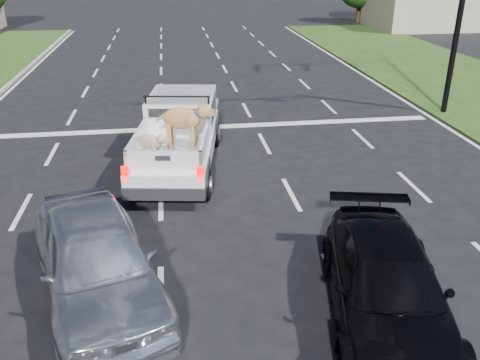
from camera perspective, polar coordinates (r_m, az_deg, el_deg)
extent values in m
plane|color=black|center=(10.13, 1.26, -12.12)|extent=(160.00, 160.00, 0.00)
cube|color=silver|center=(15.75, -21.68, 0.12)|extent=(0.12, 60.00, 0.01)
cube|color=silver|center=(15.27, -8.87, 0.88)|extent=(0.12, 60.00, 0.01)
cube|color=silver|center=(15.58, 4.09, 1.61)|extent=(0.12, 60.00, 0.01)
cube|color=silver|center=(16.63, 15.98, 2.21)|extent=(0.12, 60.00, 0.01)
cube|color=silver|center=(19.05, -3.58, 5.95)|extent=(17.00, 0.45, 0.01)
cylinder|color=black|center=(21.67, 23.32, 15.85)|extent=(0.22, 0.22, 7.00)
cube|color=tan|center=(48.26, 22.03, 17.75)|extent=(12.00, 7.00, 3.60)
cylinder|color=#332114|center=(49.44, 13.21, 18.09)|extent=(0.44, 0.44, 2.16)
cylinder|color=#332114|center=(52.78, 21.75, 17.44)|extent=(0.44, 0.44, 2.16)
cylinder|color=black|center=(13.65, -11.92, -0.44)|extent=(0.43, 0.86, 0.82)
cylinder|color=black|center=(13.36, -4.03, -0.50)|extent=(0.43, 0.86, 0.82)
cylinder|color=black|center=(17.30, -9.20, 5.15)|extent=(0.43, 0.86, 0.82)
cylinder|color=black|center=(17.07, -2.94, 5.17)|extent=(0.43, 0.86, 0.82)
cube|color=silver|center=(15.24, -6.97, 3.82)|extent=(2.93, 5.99, 0.56)
cube|color=silver|center=(16.27, -6.49, 7.96)|extent=(2.36, 2.77, 0.93)
cube|color=black|center=(15.10, -7.06, 6.75)|extent=(1.66, 0.29, 0.67)
cylinder|color=black|center=(15.06, -7.12, 9.28)|extent=(1.93, 0.36, 0.05)
cube|color=black|center=(13.97, -7.69, 2.94)|extent=(2.33, 3.03, 0.06)
cube|color=silver|center=(14.03, -11.48, 4.12)|extent=(0.52, 2.74, 0.56)
cube|color=silver|center=(13.76, -3.96, 4.15)|extent=(0.52, 2.74, 0.56)
cube|color=silver|center=(12.63, -8.60, 2.03)|extent=(1.92, 0.39, 0.56)
cube|color=#EF0805|center=(12.71, -12.78, 0.61)|extent=(0.18, 0.09, 0.43)
cube|color=#EF0805|center=(12.41, -4.50, 0.56)|extent=(0.18, 0.09, 0.43)
cube|color=black|center=(12.80, -8.50, -1.36)|extent=(2.10, 0.65, 0.32)
imported|color=silver|center=(9.80, -15.82, -8.62)|extent=(3.29, 5.27, 1.67)
imported|color=black|center=(9.40, 16.10, -11.26)|extent=(2.92, 5.11, 1.39)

